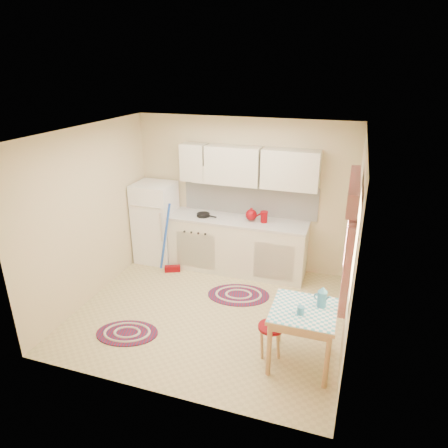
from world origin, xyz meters
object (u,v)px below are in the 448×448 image
Objects in this scene: base_cabinets at (237,246)px; table at (301,337)px; fridge at (156,223)px; stool at (270,341)px.

base_cabinets is 2.37m from table.
fridge is 1.94× the size of table.
fridge is 3.33× the size of stool.
fridge is at bearing 142.23° from stool.
table reaches higher than stool.
base_cabinets is (1.46, 0.05, -0.26)m from fridge.
base_cabinets is at bearing 1.96° from fridge.
fridge reaches higher than base_cabinets.
base_cabinets is at bearing 116.82° from stool.
fridge is 1.48m from base_cabinets.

